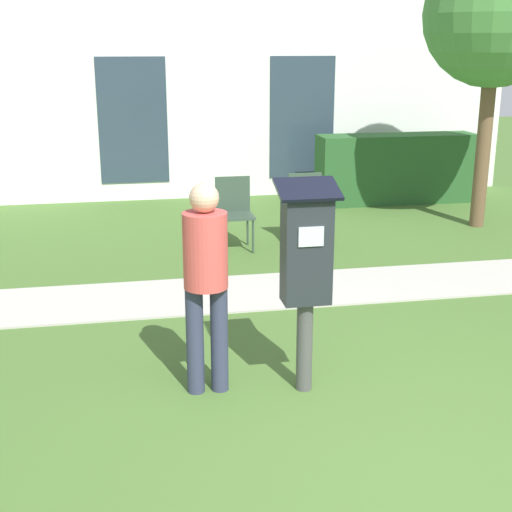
{
  "coord_description": "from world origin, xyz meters",
  "views": [
    {
      "loc": [
        -1.62,
        -3.46,
        2.51
      ],
      "look_at": [
        -0.71,
        1.3,
        1.05
      ],
      "focal_mm": 50.0,
      "sensor_mm": 36.0,
      "label": 1
    }
  ],
  "objects": [
    {
      "name": "tree",
      "position": [
        3.31,
        5.63,
        2.84
      ],
      "size": [
        1.9,
        1.9,
        3.82
      ],
      "color": "brown",
      "rests_on": "ground"
    },
    {
      "name": "outdoor_chair_left",
      "position": [
        -0.26,
        5.16,
        0.53
      ],
      "size": [
        0.44,
        0.44,
        0.9
      ],
      "rotation": [
        0.0,
        0.0,
        0.01
      ],
      "color": "#334738",
      "rests_on": "ground"
    },
    {
      "name": "hedge_row",
      "position": [
        2.75,
        7.37,
        0.55
      ],
      "size": [
        2.57,
        0.6,
        1.1
      ],
      "color": "#285628",
      "rests_on": "ground"
    },
    {
      "name": "ground_plane",
      "position": [
        0.0,
        0.0,
        0.0
      ],
      "size": [
        40.0,
        40.0,
        0.0
      ],
      "primitive_type": "plane",
      "color": "#476B2D"
    },
    {
      "name": "sidewalk",
      "position": [
        0.0,
        3.43,
        0.01
      ],
      "size": [
        12.0,
        1.1,
        0.02
      ],
      "color": "#B7B2A8",
      "rests_on": "ground"
    },
    {
      "name": "building_facade",
      "position": [
        0.0,
        8.4,
        1.6
      ],
      "size": [
        10.0,
        0.26,
        3.2
      ],
      "color": "white",
      "rests_on": "ground"
    },
    {
      "name": "outdoor_chair_middle",
      "position": [
        0.7,
        5.23,
        0.53
      ],
      "size": [
        0.44,
        0.44,
        0.9
      ],
      "rotation": [
        0.0,
        0.0,
        0.42
      ],
      "color": "#334738",
      "rests_on": "ground"
    },
    {
      "name": "parking_meter",
      "position": [
        -0.36,
        1.25,
        1.02
      ],
      "size": [
        0.44,
        0.31,
        1.59
      ],
      "color": "#4C4C4C",
      "rests_on": "ground"
    },
    {
      "name": "person_standing",
      "position": [
        -1.07,
        1.36,
        0.93
      ],
      "size": [
        0.32,
        0.32,
        1.58
      ],
      "rotation": [
        0.0,
        0.0,
        0.25
      ],
      "color": "#333851",
      "rests_on": "ground"
    }
  ]
}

